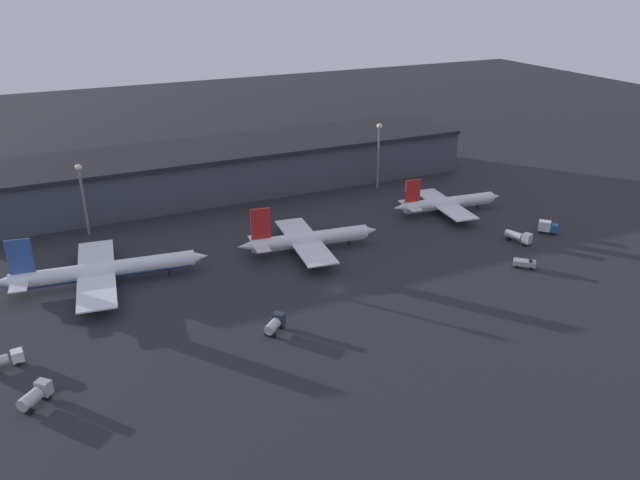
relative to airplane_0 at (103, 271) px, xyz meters
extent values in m
plane|color=#26262B|center=(48.51, -26.15, -3.41)|extent=(600.00, 600.00, 0.00)
cube|color=#3D424C|center=(48.51, 52.89, 3.51)|extent=(161.62, 29.53, 13.85)
cube|color=black|center=(48.51, 52.89, 11.04)|extent=(161.62, 31.53, 1.20)
cylinder|color=white|center=(0.61, -0.07, 0.20)|extent=(41.62, 8.48, 3.80)
cylinder|color=#2D519E|center=(0.61, -0.07, -0.46)|extent=(39.49, 7.68, 3.23)
cone|color=white|center=(22.33, -2.55, 0.20)|extent=(4.94, 4.11, 3.61)
cone|color=white|center=(-21.31, 2.43, 0.49)|extent=(6.03, 3.86, 3.23)
cube|color=#2D519E|center=(-16.69, 1.91, 6.22)|extent=(5.33, 1.00, 8.22)
cube|color=white|center=(-17.51, 2.00, 0.77)|extent=(5.30, 13.77, 0.24)
cube|color=white|center=(-1.45, 0.17, -0.27)|extent=(12.54, 38.01, 0.36)
cylinder|color=gray|center=(0.97, 10.40, -1.57)|extent=(4.39, 2.55, 2.09)
cylinder|color=gray|center=(-1.40, -10.35, -1.57)|extent=(4.39, 2.55, 2.09)
cylinder|color=black|center=(15.02, -1.72, -2.55)|extent=(0.50, 0.50, 1.71)
cylinder|color=black|center=(-1.28, 1.68, -2.55)|extent=(0.50, 0.50, 1.71)
cylinder|color=black|center=(-1.63, -1.34, -2.55)|extent=(0.50, 0.50, 1.71)
cylinder|color=silver|center=(51.93, -3.54, 0.02)|extent=(31.51, 7.14, 3.61)
cylinder|color=silver|center=(51.93, -3.54, -0.61)|extent=(29.90, 6.43, 3.07)
cone|color=silver|center=(68.55, -5.44, 0.02)|extent=(4.70, 3.90, 3.43)
cone|color=silver|center=(35.12, -1.62, 0.29)|extent=(5.73, 3.67, 3.07)
cube|color=red|center=(38.86, -2.05, 5.90)|extent=(5.07, 0.97, 8.15)
cube|color=silver|center=(38.24, -1.98, 0.57)|extent=(4.87, 11.57, 0.24)
cube|color=silver|center=(50.37, -3.36, -0.43)|extent=(11.44, 31.91, 0.36)
cylinder|color=gray|center=(52.30, 5.22, -1.67)|extent=(4.17, 2.43, 1.99)
cylinder|color=gray|center=(50.31, -12.15, -1.67)|extent=(4.17, 2.43, 1.99)
cylinder|color=black|center=(62.81, -4.78, -2.60)|extent=(0.50, 0.50, 1.63)
cylinder|color=black|center=(50.53, -1.93, -2.60)|extent=(0.50, 0.50, 1.63)
cylinder|color=black|center=(50.21, -4.80, -2.60)|extent=(0.50, 0.50, 1.63)
cylinder|color=silver|center=(101.57, 4.15, -0.21)|extent=(29.82, 6.71, 3.37)
cylinder|color=silver|center=(101.57, 4.15, -0.80)|extent=(28.29, 6.04, 2.86)
cone|color=silver|center=(117.30, 2.36, -0.21)|extent=(4.38, 3.64, 3.20)
cone|color=silver|center=(85.68, 5.97, 0.04)|extent=(5.35, 3.42, 2.86)
cube|color=red|center=(89.21, 5.57, 4.86)|extent=(4.73, 0.93, 6.78)
cube|color=silver|center=(88.62, 5.63, 0.30)|extent=(4.47, 10.23, 0.24)
cube|color=silver|center=(100.10, 4.32, -0.63)|extent=(10.49, 28.19, 0.36)
cylinder|color=gray|center=(101.86, 11.88, -1.81)|extent=(3.89, 2.26, 1.85)
cylinder|color=gray|center=(100.11, -3.44, -1.81)|extent=(3.89, 2.26, 1.85)
cylinder|color=black|center=(111.88, 2.98, -2.65)|extent=(0.50, 0.50, 1.52)
cylinder|color=black|center=(100.25, 5.66, -2.65)|extent=(0.50, 0.50, 1.52)
cylinder|color=black|center=(99.95, 2.98, -2.65)|extent=(0.50, 0.50, 1.52)
cube|color=white|center=(-19.12, -26.89, -1.63)|extent=(2.28, 2.36, 2.12)
cylinder|color=black|center=(-19.50, -26.12, -2.96)|extent=(0.95, 0.63, 0.90)
cylinder|color=black|center=(-19.33, -27.73, -2.96)|extent=(0.95, 0.63, 0.90)
cube|color=#9EA3A8|center=(-15.17, -39.79, -1.39)|extent=(3.05, 3.05, 2.60)
cylinder|color=#B7B7BC|center=(-17.49, -42.14, -1.55)|extent=(4.38, 4.39, 2.29)
cylinder|color=black|center=(-16.02, -39.30, -2.96)|extent=(1.08, 1.09, 0.90)
cylinder|color=black|center=(-14.67, -40.65, -2.96)|extent=(1.08, 1.09, 0.90)
cylinder|color=black|center=(-18.87, -42.17, -2.96)|extent=(1.08, 1.09, 0.90)
cylinder|color=black|center=(-17.52, -43.52, -2.96)|extent=(1.08, 1.09, 0.90)
cube|color=#282D38|center=(30.25, -35.57, -1.42)|extent=(2.76, 2.81, 2.54)
cylinder|color=#B7B7BC|center=(27.98, -37.61, -1.65)|extent=(4.08, 3.97, 2.08)
cylinder|color=black|center=(29.50, -35.09, -2.96)|extent=(1.06, 1.03, 0.90)
cylinder|color=black|center=(30.65, -36.37, -2.96)|extent=(1.06, 1.03, 0.90)
cylinder|color=black|center=(26.72, -37.59, -2.96)|extent=(1.06, 1.03, 0.90)
cylinder|color=black|center=(27.87, -38.87, -2.96)|extent=(1.06, 1.03, 0.90)
cube|color=#9EA3A8|center=(95.84, -35.58, -2.08)|extent=(5.56, 5.39, 1.22)
cube|color=black|center=(96.82, -36.48, -1.07)|extent=(1.67, 1.73, 0.80)
cylinder|color=black|center=(97.71, -36.06, -2.96)|extent=(1.08, 1.06, 0.90)
cylinder|color=black|center=(96.47, -37.40, -2.96)|extent=(1.08, 1.06, 0.90)
cylinder|color=black|center=(95.22, -33.76, -2.96)|extent=(1.08, 1.06, 0.90)
cylinder|color=black|center=(93.97, -35.10, -2.96)|extent=(1.08, 1.06, 0.90)
cube|color=#195199|center=(118.33, -22.61, -1.65)|extent=(2.75, 2.72, 2.07)
cube|color=silver|center=(116.41, -20.57, -1.31)|extent=(3.89, 3.93, 2.76)
cylinder|color=black|center=(118.86, -21.91, -2.96)|extent=(1.04, 1.05, 0.90)
cylinder|color=black|center=(117.59, -23.09, -2.96)|extent=(1.04, 1.05, 0.90)
cylinder|color=black|center=(116.59, -19.49, -2.96)|extent=(1.04, 1.05, 0.90)
cylinder|color=black|center=(115.32, -20.67, -2.96)|extent=(1.04, 1.05, 0.90)
cube|color=#9EA3A8|center=(105.90, -25.18, -1.42)|extent=(2.86, 2.72, 2.53)
cylinder|color=#B7B7BC|center=(104.66, -21.49, -1.65)|extent=(3.45, 5.04, 2.08)
cylinder|color=black|center=(106.63, -24.62, -2.96)|extent=(0.84, 1.04, 0.90)
cylinder|color=black|center=(104.98, -25.17, -2.96)|extent=(0.84, 1.04, 0.90)
cylinder|color=black|center=(105.11, -20.10, -2.96)|extent=(0.84, 1.04, 0.90)
cylinder|color=black|center=(103.47, -20.65, -2.96)|extent=(0.84, 1.04, 0.90)
cylinder|color=slate|center=(0.21, 32.66, 6.05)|extent=(0.70, 0.70, 18.92)
sphere|color=beige|center=(0.21, 32.66, 16.11)|extent=(1.80, 1.80, 1.80)
cylinder|color=slate|center=(93.09, 32.66, 6.99)|extent=(0.70, 0.70, 20.79)
sphere|color=beige|center=(93.09, 32.66, 17.98)|extent=(1.80, 1.80, 1.80)
camera|label=1|loc=(-9.50, -140.13, 65.21)|focal=35.00mm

